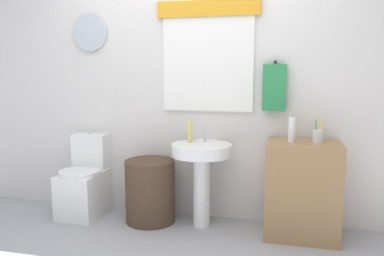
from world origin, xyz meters
TOP-DOWN VIEW (x-y plane):
  - back_wall at (0.00, 1.15)m, footprint 4.40×0.18m
  - toilet at (-1.00, 0.88)m, footprint 0.38×0.51m
  - laundry_hamper at (-0.33, 0.85)m, footprint 0.45×0.45m
  - pedestal_sink at (0.15, 0.85)m, footprint 0.53×0.53m
  - faucet at (0.15, 0.97)m, footprint 0.03×0.03m
  - wooden_cabinet at (1.01, 0.85)m, footprint 0.59×0.44m
  - soap_bottle at (0.03, 0.90)m, footprint 0.05×0.05m
  - lotion_bottle at (0.90, 0.81)m, footprint 0.05×0.05m
  - toothbrush_cup at (1.11, 0.87)m, footprint 0.08×0.08m

SIDE VIEW (x-z plane):
  - laundry_hamper at x=-0.33m, z-range 0.00..0.57m
  - toilet at x=-1.00m, z-range -0.09..0.69m
  - wooden_cabinet at x=1.01m, z-range 0.00..0.80m
  - pedestal_sink at x=0.15m, z-range 0.19..0.94m
  - faucet at x=0.15m, z-range 0.74..0.84m
  - soap_bottle at x=0.03m, z-range 0.74..0.94m
  - toothbrush_cup at x=1.11m, z-range 0.76..0.94m
  - lotion_bottle at x=0.90m, z-range 0.80..1.00m
  - back_wall at x=0.00m, z-range 0.01..2.61m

